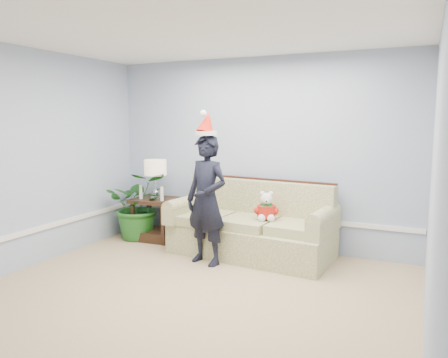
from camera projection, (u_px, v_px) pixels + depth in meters
room_shell at (162, 172)px, 3.98m from camera, size 4.54×5.04×2.74m
wainscot_trim at (136, 227)px, 5.66m from camera, size 4.49×4.99×0.06m
sofa at (252, 229)px, 5.92m from camera, size 2.23×1.11×1.01m
side_table at (156, 224)px, 6.67m from camera, size 0.70×0.60×0.64m
table_lamp at (155, 169)px, 6.52m from camera, size 0.33×0.33×0.59m
candle_pair at (151, 193)px, 6.49m from camera, size 0.43×0.05×0.21m
houseplant at (140, 205)px, 6.71m from camera, size 1.24×1.21×1.05m
man at (207, 200)px, 5.50m from camera, size 0.68×0.52×1.65m
santa_hat at (207, 124)px, 5.39m from camera, size 0.34×0.37×0.32m
teddy_bear at (266, 210)px, 5.67m from camera, size 0.30×0.30×0.39m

